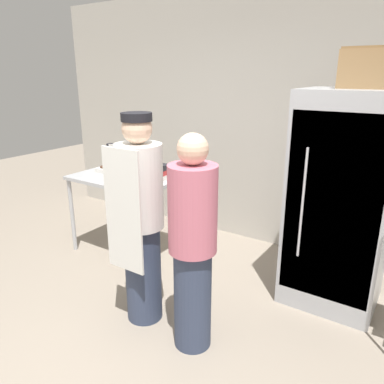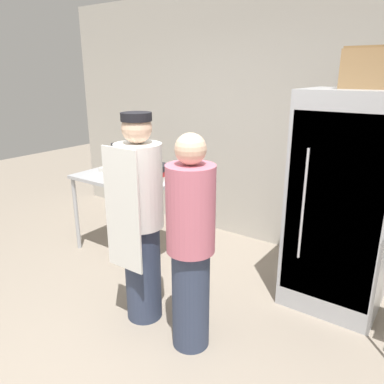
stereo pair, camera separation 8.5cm
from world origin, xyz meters
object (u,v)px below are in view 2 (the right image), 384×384
at_px(blender_pitcher, 116,156).
at_px(person_customer, 191,245).
at_px(donut_box, 116,167).
at_px(cardboard_storage_box, 375,68).
at_px(refrigerator, 342,204).
at_px(person_baker, 140,218).
at_px(binder_stack, 157,171).

height_order(blender_pitcher, person_customer, person_customer).
distance_m(donut_box, cardboard_storage_box, 2.73).
bearing_deg(cardboard_storage_box, blender_pitcher, -178.49).
bearing_deg(person_customer, donut_box, 151.20).
distance_m(refrigerator, blender_pitcher, 2.61).
distance_m(donut_box, person_baker, 1.51).
height_order(donut_box, binder_stack, donut_box).
bearing_deg(refrigerator, binder_stack, -174.23).
bearing_deg(person_customer, binder_stack, 139.04).
height_order(binder_stack, person_customer, person_customer).
xyz_separation_m(cardboard_storage_box, person_customer, (-0.79, -1.21, -1.16)).
distance_m(blender_pitcher, person_customer, 2.24).
bearing_deg(person_baker, refrigerator, 42.74).
bearing_deg(donut_box, cardboard_storage_box, 6.13).
bearing_deg(cardboard_storage_box, refrigerator, -150.80).
relative_size(donut_box, blender_pitcher, 1.06).
distance_m(donut_box, person_customer, 1.96).
xyz_separation_m(person_baker, person_customer, (0.51, -0.05, -0.06)).
height_order(blender_pitcher, cardboard_storage_box, cardboard_storage_box).
bearing_deg(cardboard_storage_box, donut_box, -173.87).
xyz_separation_m(cardboard_storage_box, person_baker, (-1.30, -1.17, -1.10)).
xyz_separation_m(binder_stack, person_customer, (1.13, -0.98, -0.15)).
xyz_separation_m(blender_pitcher, cardboard_storage_box, (2.70, 0.07, 0.98)).
bearing_deg(person_customer, blender_pitcher, 149.18).
bearing_deg(binder_stack, person_baker, -56.49).
xyz_separation_m(blender_pitcher, binder_stack, (0.79, -0.16, -0.04)).
relative_size(donut_box, person_baker, 0.17).
xyz_separation_m(refrigerator, cardboard_storage_box, (0.09, 0.05, 1.06)).
xyz_separation_m(donut_box, blender_pitcher, (-0.20, 0.20, 0.07)).
relative_size(refrigerator, cardboard_storage_box, 4.15).
height_order(refrigerator, person_baker, refrigerator).
relative_size(donut_box, person_customer, 0.18).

